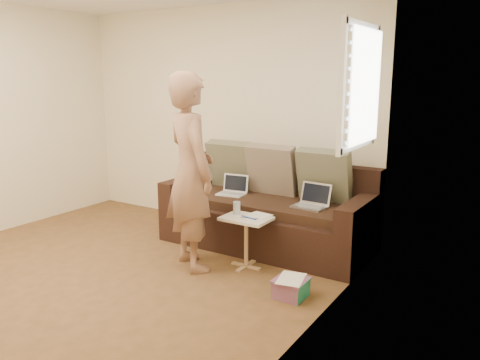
{
  "coord_description": "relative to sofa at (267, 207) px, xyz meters",
  "views": [
    {
      "loc": [
        3.26,
        -2.54,
        1.79
      ],
      "look_at": [
        0.8,
        1.4,
        0.78
      ],
      "focal_mm": 35.92,
      "sensor_mm": 36.0,
      "label": 1
    }
  ],
  "objects": [
    {
      "name": "pillow_mid",
      "position": [
        -0.05,
        0.2,
        0.37
      ],
      "size": [
        0.55,
        0.27,
        0.57
      ],
      "primitive_type": null,
      "rotation": [
        0.24,
        0.0,
        0.0
      ],
      "color": "#796857",
      "rests_on": "sofa"
    },
    {
      "name": "laptop_silver",
      "position": [
        0.52,
        -0.09,
        0.1
      ],
      "size": [
        0.34,
        0.26,
        0.22
      ],
      "primitive_type": null,
      "rotation": [
        0.0,
        0.0,
        -0.08
      ],
      "color": "#B7BABC",
      "rests_on": "sofa"
    },
    {
      "name": "scissors",
      "position": [
        0.17,
        -0.65,
        0.08
      ],
      "size": [
        0.19,
        0.13,
        0.02
      ],
      "primitive_type": null,
      "rotation": [
        0.0,
        0.0,
        -0.18
      ],
      "color": "silver",
      "rests_on": "side_table"
    },
    {
      "name": "paper_on_table",
      "position": [
        0.19,
        -0.56,
        0.07
      ],
      "size": [
        0.25,
        0.33,
        0.0
      ],
      "primitive_type": null,
      "rotation": [
        0.0,
        0.0,
        -0.14
      ],
      "color": "white",
      "rests_on": "side_table"
    },
    {
      "name": "person",
      "position": [
        -0.33,
        -0.87,
        0.49
      ],
      "size": [
        0.81,
        0.73,
        1.84
      ],
      "primitive_type": "imported",
      "rotation": [
        0.0,
        0.0,
        2.62
      ],
      "color": "#8E614D",
      "rests_on": "ground"
    },
    {
      "name": "floor",
      "position": [
        -0.9,
        -1.77,
        -0.42
      ],
      "size": [
        4.5,
        4.5,
        0.0
      ],
      "primitive_type": "plane",
      "color": "#503B1D",
      "rests_on": "ground"
    },
    {
      "name": "pillow_left",
      "position": [
        -0.6,
        0.24,
        0.37
      ],
      "size": [
        0.55,
        0.29,
        0.57
      ],
      "primitive_type": null,
      "rotation": [
        0.28,
        0.0,
        0.0
      ],
      "color": "#595C44",
      "rests_on": "sofa"
    },
    {
      "name": "wall_back",
      "position": [
        -0.9,
        0.48,
        0.87
      ],
      "size": [
        4.0,
        0.0,
        4.0
      ],
      "primitive_type": "plane",
      "rotation": [
        1.57,
        0.0,
        0.0
      ],
      "color": "beige",
      "rests_on": "ground"
    },
    {
      "name": "window_blinds",
      "position": [
        1.05,
        -0.27,
        1.28
      ],
      "size": [
        0.12,
        0.88,
        1.08
      ],
      "primitive_type": null,
      "color": "white",
      "rests_on": "wall_right"
    },
    {
      "name": "side_table",
      "position": [
        0.12,
        -0.62,
        -0.18
      ],
      "size": [
        0.45,
        0.31,
        0.49
      ],
      "primitive_type": null,
      "color": "silver",
      "rests_on": "ground"
    },
    {
      "name": "pillow_right",
      "position": [
        0.55,
        0.21,
        0.37
      ],
      "size": [
        0.55,
        0.28,
        0.57
      ],
      "primitive_type": null,
      "rotation": [
        0.26,
        0.0,
        0.0
      ],
      "color": "#595C44",
      "rests_on": "sofa"
    },
    {
      "name": "laptop_white",
      "position": [
        -0.41,
        -0.06,
        0.1
      ],
      "size": [
        0.31,
        0.25,
        0.21
      ],
      "primitive_type": null,
      "rotation": [
        0.0,
        0.0,
        0.12
      ],
      "color": "white",
      "rests_on": "sofa"
    },
    {
      "name": "drinking_glass",
      "position": [
        -0.01,
        -0.58,
        0.13
      ],
      "size": [
        0.07,
        0.07,
        0.12
      ],
      "primitive_type": null,
      "color": "silver",
      "rests_on": "side_table"
    },
    {
      "name": "sofa",
      "position": [
        0.0,
        0.0,
        0.0
      ],
      "size": [
        2.2,
        0.95,
        0.85
      ],
      "primitive_type": null,
      "color": "black",
      "rests_on": "ground"
    },
    {
      "name": "striped_box",
      "position": [
        0.77,
        -0.98,
        -0.34
      ],
      "size": [
        0.26,
        0.26,
        0.16
      ],
      "primitive_type": null,
      "color": "#DC2176",
      "rests_on": "ground"
    },
    {
      "name": "wall_right",
      "position": [
        1.1,
        -1.77,
        0.87
      ],
      "size": [
        0.0,
        4.5,
        4.5
      ],
      "primitive_type": "plane",
      "rotation": [
        1.57,
        0.0,
        -1.57
      ],
      "color": "beige",
      "rests_on": "ground"
    }
  ]
}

